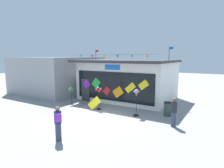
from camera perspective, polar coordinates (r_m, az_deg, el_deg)
The scene contains 10 objects.
ground_plane at distance 13.04m, azimuth -4.28°, elevation -9.70°, with size 80.00×80.00×0.00m, color gray.
kite_shop_building at distance 18.20m, azimuth 4.73°, elevation 1.41°, with size 8.45×6.39×4.82m.
wind_spinner_far_left at distance 16.43m, azimuth -12.05°, elevation -2.67°, with size 0.39×0.31×1.45m.
wind_spinner_left at distance 14.47m, azimuth -4.05°, elevation -2.93°, with size 0.45×0.36×1.79m.
wind_spinner_center_left at distance 12.96m, azimuth 7.30°, elevation -3.68°, with size 0.39×0.39×1.84m.
person_near_camera at distance 11.57m, azimuth 17.93°, elevation -7.98°, with size 0.34×0.34×1.68m.
person_mid_plaza at distance 9.60m, azimuth -15.76°, elevation -11.01°, with size 0.48×0.43×1.68m.
trash_bin at distance 13.59m, azimuth 16.22°, elevation -7.13°, with size 0.52×0.52×0.96m.
display_kite_on_ground at distance 14.49m, azimuth -5.27°, elevation -5.69°, with size 0.55×0.03×1.00m, color yellow.
neighbour_building at distance 22.87m, azimuth -15.58°, elevation 2.73°, with size 7.62×8.06×3.92m, color #99999E.
Camera 1 is at (7.33, -10.03, 3.98)m, focal length 30.72 mm.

